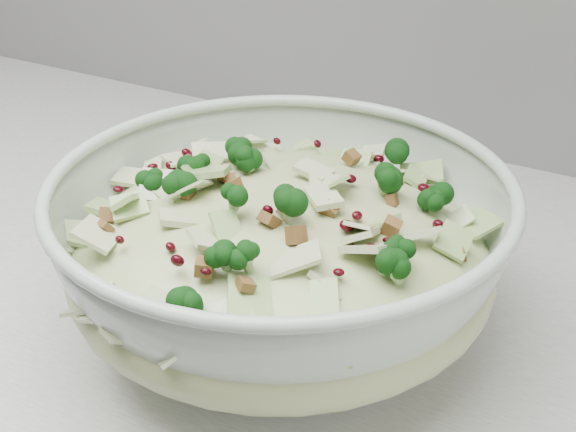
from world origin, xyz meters
name	(u,v)px	position (x,y,z in m)	size (l,w,h in m)	color
mixing_bowl	(281,257)	(0.63, 1.60, 0.97)	(0.42, 0.42, 0.13)	#AABBAA
salad	(281,232)	(0.63, 1.60, 0.99)	(0.42, 0.42, 0.13)	#BEC98A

